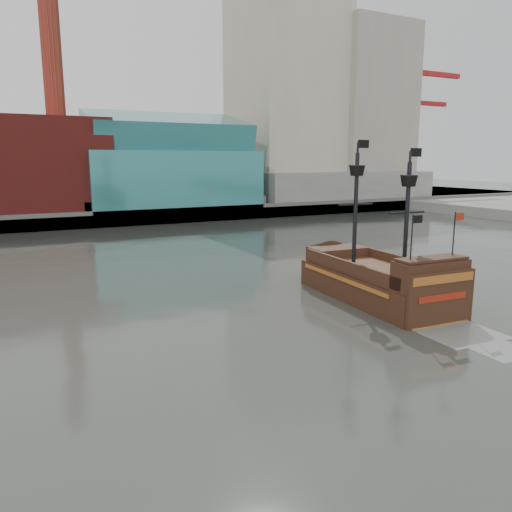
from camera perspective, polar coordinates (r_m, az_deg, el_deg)
ground at (r=27.42m, az=16.43°, el=-12.02°), size 400.00×400.00×0.00m
promenade_far at (r=111.85m, az=-18.11°, el=5.52°), size 220.00×60.00×2.00m
seawall at (r=82.97m, az=-14.75°, el=4.21°), size 220.00×1.00×2.60m
skyline at (r=106.06m, az=-15.29°, el=18.18°), size 149.00×45.00×62.00m
crane_a at (r=139.22m, az=17.16°, el=14.01°), size 22.50×4.00×32.25m
crane_b at (r=152.89m, az=17.06°, el=12.36°), size 19.10×4.00×26.25m
pirate_ship at (r=38.97m, az=13.71°, el=-3.23°), size 6.26×17.43×12.85m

